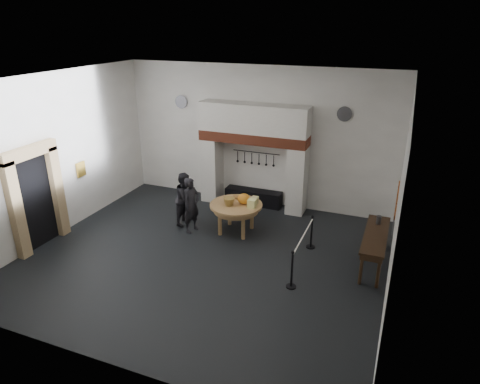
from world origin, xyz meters
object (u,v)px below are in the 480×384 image
at_px(visitor_near, 191,205).
at_px(barrier_post_near, 292,270).
at_px(side_table, 376,235).
at_px(visitor_far, 186,198).
at_px(work_table, 236,205).
at_px(barrier_post_far, 311,233).
at_px(iron_range, 254,197).

bearing_deg(visitor_near, barrier_post_near, -99.44).
relative_size(side_table, barrier_post_near, 2.44).
distance_m(visitor_far, barrier_post_near, 4.41).
bearing_deg(work_table, visitor_near, -160.94).
height_order(barrier_post_near, barrier_post_far, same).
relative_size(iron_range, visitor_far, 1.18).
bearing_deg(side_table, barrier_post_far, 168.00).
height_order(visitor_near, visitor_far, visitor_near).
xyz_separation_m(iron_range, visitor_far, (-1.40, -2.09, 0.55)).
bearing_deg(barrier_post_near, visitor_far, 151.32).
bearing_deg(side_table, visitor_near, 179.34).
relative_size(visitor_near, barrier_post_far, 1.82).
relative_size(iron_range, work_table, 1.26).
bearing_deg(work_table, side_table, -7.02).
relative_size(visitor_far, barrier_post_far, 1.79).
bearing_deg(barrier_post_near, side_table, 45.02).
height_order(work_table, barrier_post_near, barrier_post_near).
xyz_separation_m(side_table, barrier_post_near, (-1.65, -1.65, -0.42)).
height_order(iron_range, barrier_post_far, barrier_post_far).
xyz_separation_m(visitor_far, barrier_post_far, (3.85, -0.11, -0.35)).
bearing_deg(visitor_far, barrier_post_far, -89.54).
bearing_deg(barrier_post_far, barrier_post_near, -90.00).
bearing_deg(visitor_near, visitor_far, 61.88).
bearing_deg(iron_range, barrier_post_near, -59.74).
relative_size(work_table, visitor_near, 0.92).
height_order(iron_range, work_table, work_table).
distance_m(work_table, visitor_far, 1.62).
relative_size(visitor_near, visitor_far, 1.02).
relative_size(barrier_post_near, barrier_post_far, 1.00).
distance_m(visitor_far, side_table, 5.52).
distance_m(side_table, barrier_post_far, 1.74).
height_order(iron_range, visitor_far, visitor_far).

